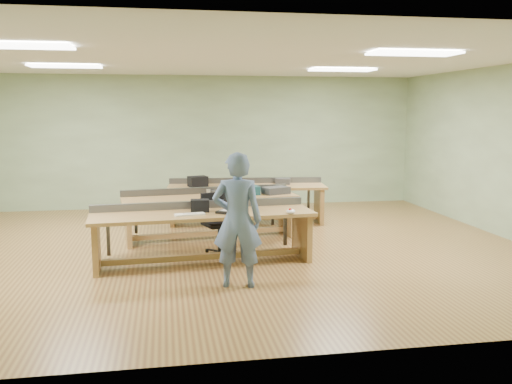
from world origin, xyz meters
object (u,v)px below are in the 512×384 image
at_px(laptop_base, 229,212).
at_px(parts_bin_teal, 247,190).
at_px(person, 237,220).
at_px(task_chair, 218,232).
at_px(workbench_front, 203,225).
at_px(camera_bag, 200,206).
at_px(workbench_mid, 210,207).
at_px(drinks_can, 208,193).
at_px(mug, 212,193).
at_px(workbench_back, 247,195).
at_px(parts_bin_grey, 276,190).

distance_m(laptop_base, parts_bin_teal, 1.77).
distance_m(person, task_chair, 1.69).
bearing_deg(workbench_front, camera_bag, 127.16).
bearing_deg(workbench_mid, workbench_front, -105.34).
relative_size(laptop_base, drinks_can, 2.58).
distance_m(mug, drinks_can, 0.11).
distance_m(workbench_mid, workbench_back, 1.49).
relative_size(workbench_front, parts_bin_grey, 7.28).
xyz_separation_m(mug, drinks_can, (-0.07, -0.08, 0.01)).
relative_size(task_chair, mug, 6.87).
xyz_separation_m(parts_bin_grey, mug, (-1.14, -0.03, -0.01)).
distance_m(workbench_mid, task_chair, 1.07).
bearing_deg(drinks_can, camera_bag, -99.52).
height_order(laptop_base, parts_bin_grey, parts_bin_grey).
distance_m(camera_bag, parts_bin_teal, 1.78).
bearing_deg(task_chair, parts_bin_grey, 25.62).
height_order(laptop_base, drinks_can, drinks_can).
height_order(laptop_base, mug, mug).
relative_size(person, parts_bin_teal, 4.13).
xyz_separation_m(person, parts_bin_grey, (1.06, 2.72, -0.04)).
bearing_deg(person, camera_bag, -61.21).
bearing_deg(parts_bin_grey, person, -111.21).
bearing_deg(parts_bin_grey, workbench_mid, -177.01).
relative_size(workbench_front, drinks_can, 26.35).
bearing_deg(camera_bag, workbench_back, 71.62).
bearing_deg(person, workbench_front, -62.27).
bearing_deg(camera_bag, laptop_base, -18.73).
bearing_deg(person, parts_bin_teal, -90.14).
bearing_deg(workbench_back, task_chair, -103.53).
xyz_separation_m(workbench_back, drinks_can, (-0.86, -1.29, 0.25)).
bearing_deg(workbench_back, drinks_can, -118.09).
bearing_deg(mug, parts_bin_teal, 3.26).
xyz_separation_m(workbench_front, camera_bag, (-0.04, 0.04, 0.28)).
relative_size(parts_bin_grey, mug, 3.25).
height_order(task_chair, drinks_can, task_chair).
distance_m(person, laptop_base, 1.03).
bearing_deg(parts_bin_grey, workbench_back, 106.51).
xyz_separation_m(task_chair, parts_bin_teal, (0.61, 1.11, 0.48)).
relative_size(camera_bag, mug, 1.94).
relative_size(workbench_back, mug, 22.95).
height_order(task_chair, parts_bin_teal, task_chair).
distance_m(person, camera_bag, 1.26).
height_order(parts_bin_grey, drinks_can, drinks_can).
relative_size(workbench_mid, drinks_can, 24.85).
bearing_deg(person, drinks_can, -75.77).
xyz_separation_m(laptop_base, mug, (-0.11, 1.66, 0.04)).
height_order(task_chair, mug, task_chair).
bearing_deg(workbench_back, camera_bag, -106.55).
relative_size(parts_bin_teal, parts_bin_grey, 0.93).
relative_size(workbench_front, parts_bin_teal, 7.85).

